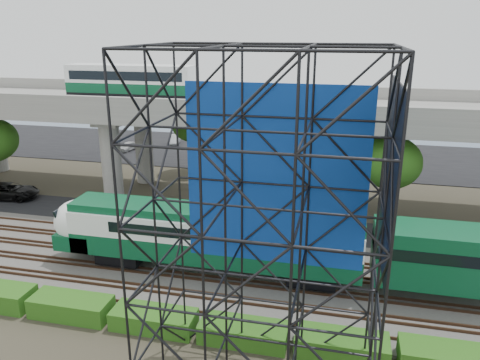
# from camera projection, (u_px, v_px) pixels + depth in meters

# --- Properties ---
(ground) EXTENTS (140.00, 140.00, 0.00)m
(ground) POSITION_uv_depth(u_px,v_px,m) (166.00, 285.00, 29.76)
(ground) COLOR #474233
(ground) RESTS_ON ground
(ballast_bed) EXTENTS (90.00, 12.00, 0.20)m
(ballast_bed) POSITION_uv_depth(u_px,v_px,m) (177.00, 269.00, 31.58)
(ballast_bed) COLOR slate
(ballast_bed) RESTS_ON ground
(service_road) EXTENTS (90.00, 5.00, 0.08)m
(service_road) POSITION_uv_depth(u_px,v_px,m) (212.00, 221.00, 39.48)
(service_road) COLOR black
(service_road) RESTS_ON ground
(parking_lot) EXTENTS (90.00, 18.00, 0.08)m
(parking_lot) POSITION_uv_depth(u_px,v_px,m) (263.00, 153.00, 61.25)
(parking_lot) COLOR black
(parking_lot) RESTS_ON ground
(harbor_water) EXTENTS (140.00, 40.00, 0.03)m
(harbor_water) POSITION_uv_depth(u_px,v_px,m) (285.00, 122.00, 81.63)
(harbor_water) COLOR #405369
(harbor_water) RESTS_ON ground
(rail_tracks) EXTENTS (90.00, 9.52, 0.16)m
(rail_tracks) POSITION_uv_depth(u_px,v_px,m) (177.00, 266.00, 31.53)
(rail_tracks) COLOR #472D1E
(rail_tracks) RESTS_ON ballast_bed
(commuter_train) EXTENTS (29.30, 3.06, 4.30)m
(commuter_train) POSITION_uv_depth(u_px,v_px,m) (244.00, 238.00, 29.73)
(commuter_train) COLOR black
(commuter_train) RESTS_ON rail_tracks
(overpass) EXTENTS (80.00, 12.00, 12.40)m
(overpass) POSITION_uv_depth(u_px,v_px,m) (221.00, 114.00, 42.18)
(overpass) COLOR #9E9B93
(overpass) RESTS_ON ground
(scaffold_tower) EXTENTS (9.36, 6.36, 15.00)m
(scaffold_tower) POSITION_uv_depth(u_px,v_px,m) (263.00, 244.00, 18.43)
(scaffold_tower) COLOR black
(scaffold_tower) RESTS_ON ground
(hedge_strip) EXTENTS (34.60, 1.80, 1.20)m
(hedge_strip) POSITION_uv_depth(u_px,v_px,m) (154.00, 319.00, 25.39)
(hedge_strip) COLOR #275212
(hedge_strip) RESTS_ON ground
(trees) EXTENTS (40.94, 16.94, 7.69)m
(trees) POSITION_uv_depth(u_px,v_px,m) (181.00, 140.00, 44.01)
(trees) COLOR #382314
(trees) RESTS_ON ground
(suv) EXTENTS (5.76, 3.29, 1.51)m
(suv) POSITION_uv_depth(u_px,v_px,m) (9.00, 191.00, 44.45)
(suv) COLOR black
(suv) RESTS_ON service_road
(parked_cars) EXTENTS (36.17, 9.38, 1.24)m
(parked_cars) POSITION_uv_depth(u_px,v_px,m) (267.00, 149.00, 60.76)
(parked_cars) COLOR #B9B9B9
(parked_cars) RESTS_ON parking_lot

